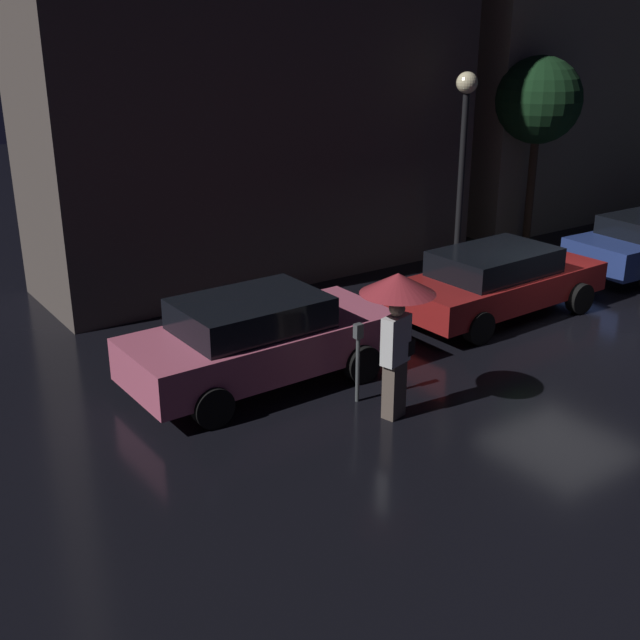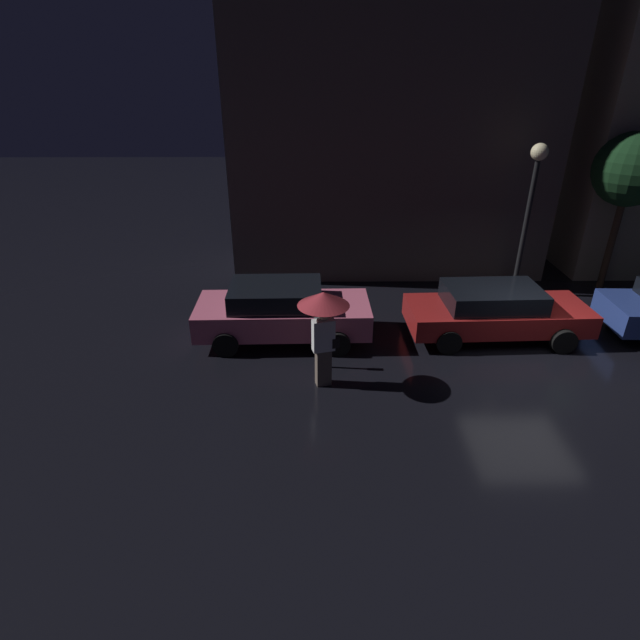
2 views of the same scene
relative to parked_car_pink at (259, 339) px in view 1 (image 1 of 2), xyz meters
The scene contains 9 objects.
ground_plane 6.14m from the parked_car_pink, 12.46° to the right, with size 60.00×60.00×0.00m, color black.
building_facade_left 7.65m from the parked_car_pink, 58.40° to the left, with size 9.82×3.00×10.76m.
building_facade_right 13.63m from the parked_car_pink, 23.13° to the left, with size 6.05×3.00×8.32m.
parked_car_pink is the anchor object (origin of this frame).
parked_car_red 5.33m from the parked_car_pink, ahead, with size 4.48×1.90×1.33m.
pedestrian_with_umbrella 2.50m from the parked_car_pink, 64.27° to the right, with size 1.06×1.06×2.17m.
parking_meter 1.64m from the parked_car_pink, 58.11° to the right, with size 0.12×0.10×1.24m.
street_lamp_near 7.74m from the parked_car_pink, 21.66° to the left, with size 0.46×0.46×4.35m.
street_tree 10.62m from the parked_car_pink, 18.22° to the left, with size 2.06×2.06×4.60m.
Camera 1 is at (-11.74, -8.67, 5.40)m, focal length 45.00 mm.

